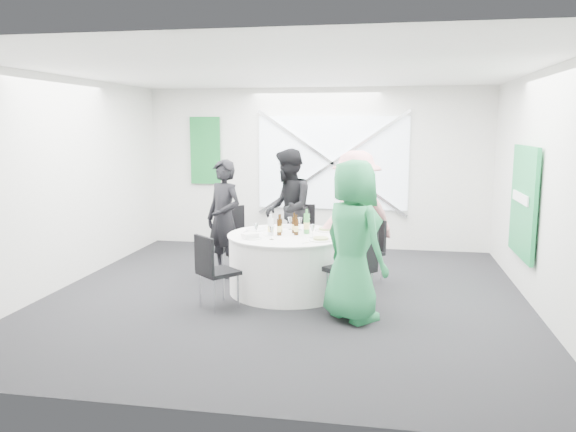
% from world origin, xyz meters
% --- Properties ---
extents(floor, '(6.00, 6.00, 0.00)m').
position_xyz_m(floor, '(0.00, 0.00, 0.00)').
color(floor, black).
rests_on(floor, ground).
extents(ceiling, '(6.00, 6.00, 0.00)m').
position_xyz_m(ceiling, '(0.00, 0.00, 2.80)').
color(ceiling, white).
rests_on(ceiling, wall_back).
extents(wall_back, '(6.00, 0.00, 6.00)m').
position_xyz_m(wall_back, '(0.00, 3.00, 1.40)').
color(wall_back, silver).
rests_on(wall_back, floor).
extents(wall_front, '(6.00, 0.00, 6.00)m').
position_xyz_m(wall_front, '(0.00, -3.00, 1.40)').
color(wall_front, silver).
rests_on(wall_front, floor).
extents(wall_left, '(0.00, 6.00, 6.00)m').
position_xyz_m(wall_left, '(-3.00, 0.00, 1.40)').
color(wall_left, silver).
rests_on(wall_left, floor).
extents(wall_right, '(0.00, 6.00, 6.00)m').
position_xyz_m(wall_right, '(3.00, 0.00, 1.40)').
color(wall_right, silver).
rests_on(wall_right, floor).
extents(window_panel, '(2.60, 0.03, 1.60)m').
position_xyz_m(window_panel, '(0.30, 2.96, 1.50)').
color(window_panel, white).
rests_on(window_panel, wall_back).
extents(window_brace_a, '(2.63, 0.05, 1.84)m').
position_xyz_m(window_brace_a, '(0.30, 2.92, 1.50)').
color(window_brace_a, silver).
rests_on(window_brace_a, window_panel).
extents(window_brace_b, '(2.63, 0.05, 1.84)m').
position_xyz_m(window_brace_b, '(0.30, 2.92, 1.50)').
color(window_brace_b, silver).
rests_on(window_brace_b, window_panel).
extents(green_banner, '(0.55, 0.04, 1.20)m').
position_xyz_m(green_banner, '(-2.00, 2.95, 1.70)').
color(green_banner, '#14682B').
rests_on(green_banner, wall_back).
extents(green_sign, '(0.05, 1.20, 1.40)m').
position_xyz_m(green_sign, '(2.94, 0.60, 1.20)').
color(green_sign, '#178341').
rests_on(green_sign, wall_right).
extents(banquet_table, '(1.56, 1.56, 0.76)m').
position_xyz_m(banquet_table, '(0.00, 0.20, 0.38)').
color(banquet_table, white).
rests_on(banquet_table, floor).
extents(chair_back, '(0.45, 0.46, 0.97)m').
position_xyz_m(chair_back, '(-0.03, 1.39, 0.57)').
color(chair_back, black).
rests_on(chair_back, floor).
extents(chair_back_left, '(0.63, 0.63, 0.98)m').
position_xyz_m(chair_back_left, '(-0.89, 0.96, 0.58)').
color(chair_back_left, black).
rests_on(chair_back_left, floor).
extents(chair_back_right, '(0.55, 0.55, 0.88)m').
position_xyz_m(chair_back_right, '(1.05, 0.85, 0.51)').
color(chair_back_right, black).
rests_on(chair_back_right, floor).
extents(chair_front_right, '(0.65, 0.65, 1.02)m').
position_xyz_m(chair_front_right, '(0.92, -0.49, 0.60)').
color(chair_front_right, black).
rests_on(chair_front_right, floor).
extents(chair_front_left, '(0.57, 0.57, 0.89)m').
position_xyz_m(chair_front_left, '(-0.75, -0.66, 0.52)').
color(chair_front_left, black).
rests_on(chair_front_left, floor).
extents(person_man_back_left, '(0.73, 0.65, 1.67)m').
position_xyz_m(person_man_back_left, '(-1.03, 0.79, 0.84)').
color(person_man_back_left, black).
rests_on(person_man_back_left, floor).
extents(person_man_back, '(0.63, 0.95, 1.81)m').
position_xyz_m(person_man_back, '(-0.21, 1.40, 0.91)').
color(person_man_back, black).
rests_on(person_man_back, floor).
extents(person_woman_pink, '(1.28, 1.11, 1.82)m').
position_xyz_m(person_woman_pink, '(0.83, 0.76, 0.91)').
color(person_woman_pink, pink).
rests_on(person_woman_pink, floor).
extents(person_woman_green, '(1.02, 1.03, 1.79)m').
position_xyz_m(person_woman_green, '(0.89, -0.72, 0.90)').
color(person_woman_green, '#217B44').
rests_on(person_woman_green, floor).
extents(plate_back, '(0.27, 0.27, 0.01)m').
position_xyz_m(plate_back, '(-0.06, 0.72, 0.77)').
color(plate_back, white).
rests_on(plate_back, banquet_table).
extents(plate_back_left, '(0.27, 0.27, 0.01)m').
position_xyz_m(plate_back_left, '(-0.47, 0.42, 0.77)').
color(plate_back_left, white).
rests_on(plate_back_left, banquet_table).
extents(plate_back_right, '(0.30, 0.30, 0.04)m').
position_xyz_m(plate_back_right, '(0.46, 0.53, 0.78)').
color(plate_back_right, white).
rests_on(plate_back_right, banquet_table).
extents(plate_front_right, '(0.29, 0.29, 0.04)m').
position_xyz_m(plate_front_right, '(0.46, -0.12, 0.78)').
color(plate_front_right, white).
rests_on(plate_front_right, banquet_table).
extents(plate_front_left, '(0.25, 0.25, 0.01)m').
position_xyz_m(plate_front_left, '(-0.40, -0.14, 0.77)').
color(plate_front_left, white).
rests_on(plate_front_left, banquet_table).
extents(napkin, '(0.23, 0.22, 0.05)m').
position_xyz_m(napkin, '(-0.42, -0.16, 0.80)').
color(napkin, white).
rests_on(napkin, plate_front_left).
extents(beer_bottle_a, '(0.06, 0.06, 0.25)m').
position_xyz_m(beer_bottle_a, '(-0.12, 0.31, 0.85)').
color(beer_bottle_a, '#3B210A').
rests_on(beer_bottle_a, banquet_table).
extents(beer_bottle_b, '(0.06, 0.06, 0.27)m').
position_xyz_m(beer_bottle_b, '(0.06, 0.30, 0.86)').
color(beer_bottle_b, '#3B210A').
rests_on(beer_bottle_b, banquet_table).
extents(beer_bottle_c, '(0.06, 0.06, 0.27)m').
position_xyz_m(beer_bottle_c, '(0.11, 0.17, 0.86)').
color(beer_bottle_c, '#3B210A').
rests_on(beer_bottle_c, banquet_table).
extents(beer_bottle_d, '(0.06, 0.06, 0.27)m').
position_xyz_m(beer_bottle_d, '(-0.10, 0.11, 0.87)').
color(beer_bottle_d, '#3B210A').
rests_on(beer_bottle_d, banquet_table).
extents(green_water_bottle, '(0.08, 0.08, 0.32)m').
position_xyz_m(green_water_bottle, '(0.23, 0.30, 0.89)').
color(green_water_bottle, green).
rests_on(green_water_bottle, banquet_table).
extents(clear_water_bottle, '(0.08, 0.08, 0.27)m').
position_xyz_m(clear_water_bottle, '(-0.21, 0.11, 0.87)').
color(clear_water_bottle, silver).
rests_on(clear_water_bottle, banquet_table).
extents(wine_glass_a, '(0.07, 0.07, 0.17)m').
position_xyz_m(wine_glass_a, '(-0.14, -0.17, 0.88)').
color(wine_glass_a, white).
rests_on(wine_glass_a, banquet_table).
extents(wine_glass_b, '(0.07, 0.07, 0.17)m').
position_xyz_m(wine_glass_b, '(-0.03, 0.54, 0.88)').
color(wine_glass_b, white).
rests_on(wine_glass_b, banquet_table).
extents(wine_glass_c, '(0.07, 0.07, 0.17)m').
position_xyz_m(wine_glass_c, '(0.22, 0.46, 0.88)').
color(wine_glass_c, white).
rests_on(wine_glass_c, banquet_table).
extents(wine_glass_d, '(0.07, 0.07, 0.17)m').
position_xyz_m(wine_glass_d, '(0.11, 0.53, 0.88)').
color(wine_glass_d, white).
rests_on(wine_glass_d, banquet_table).
extents(wine_glass_e, '(0.07, 0.07, 0.17)m').
position_xyz_m(wine_glass_e, '(0.34, 0.02, 0.88)').
color(wine_glass_e, white).
rests_on(wine_glass_e, banquet_table).
extents(wine_glass_f, '(0.07, 0.07, 0.17)m').
position_xyz_m(wine_glass_f, '(-0.37, -0.01, 0.88)').
color(wine_glass_f, white).
rests_on(wine_glass_f, banquet_table).
extents(fork_a, '(0.08, 0.14, 0.01)m').
position_xyz_m(fork_a, '(-0.42, 0.60, 0.76)').
color(fork_a, silver).
rests_on(fork_a, banquet_table).
extents(knife_a, '(0.08, 0.14, 0.01)m').
position_xyz_m(knife_a, '(-0.57, 0.29, 0.76)').
color(knife_a, silver).
rests_on(knife_a, banquet_table).
extents(fork_b, '(0.10, 0.13, 0.01)m').
position_xyz_m(fork_b, '(0.55, 0.37, 0.76)').
color(fork_b, silver).
rests_on(fork_b, banquet_table).
extents(knife_b, '(0.08, 0.14, 0.01)m').
position_xyz_m(knife_b, '(0.41, 0.61, 0.76)').
color(knife_b, silver).
rests_on(knife_b, banquet_table).
extents(fork_c, '(0.11, 0.12, 0.01)m').
position_xyz_m(fork_c, '(0.31, -0.28, 0.76)').
color(fork_c, silver).
rests_on(fork_c, banquet_table).
extents(knife_c, '(0.12, 0.12, 0.01)m').
position_xyz_m(knife_c, '(0.51, -0.07, 0.76)').
color(knife_c, silver).
rests_on(knife_c, banquet_table).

